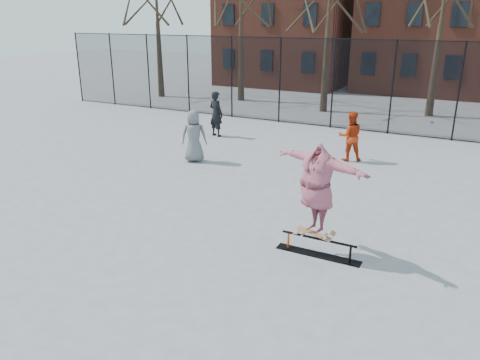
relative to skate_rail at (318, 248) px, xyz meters
The scene contains 8 objects.
ground 2.30m from the skate_rail, 155.37° to the right, with size 100.00×100.00×0.00m, color slate.
skate_rail is the anchor object (origin of this frame).
skateboard 0.32m from the skate_rail, behind, with size 0.81×0.19×0.10m, color #A27341, non-canonical shape.
skater 1.31m from the skate_rail, behind, with size 2.35×0.64×1.91m, color #593990.
bystander_grey 7.74m from the skate_rail, 143.05° to the left, with size 0.90×0.58×1.84m, color slate.
bystander_black 11.05m from the skate_rail, 131.87° to the left, with size 0.70×0.46×1.92m, color black.
bystander_red 7.44m from the skate_rail, 100.30° to the left, with size 0.86×0.67×1.77m, color #B52F10.
fence 12.37m from the skate_rail, 99.89° to the left, with size 34.03×0.07×4.00m.
Camera 1 is at (4.77, -7.80, 4.88)m, focal length 35.00 mm.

